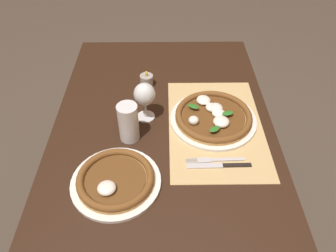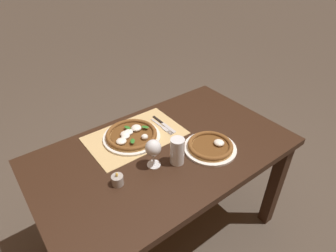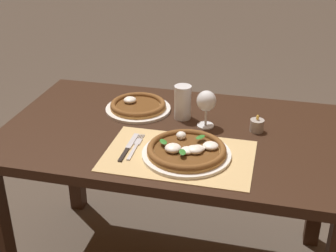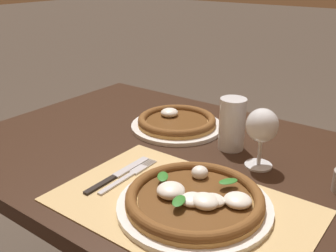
# 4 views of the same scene
# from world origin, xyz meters

# --- Properties ---
(dining_table) EXTENTS (1.39, 0.83, 0.74)m
(dining_table) POSITION_xyz_m (0.00, 0.00, 0.63)
(dining_table) COLOR black
(dining_table) RESTS_ON ground
(paper_placemat) EXTENTS (0.54, 0.35, 0.00)m
(paper_placemat) POSITION_xyz_m (0.06, -0.20, 0.74)
(paper_placemat) COLOR tan
(paper_placemat) RESTS_ON dining_table
(pizza_near) EXTENTS (0.33, 0.33, 0.05)m
(pizza_near) POSITION_xyz_m (0.09, -0.19, 0.76)
(pizza_near) COLOR silver
(pizza_near) RESTS_ON paper_placemat
(pizza_far) EXTENTS (0.29, 0.29, 0.05)m
(pizza_far) POSITION_xyz_m (-0.20, 0.15, 0.76)
(pizza_far) COLOR silver
(pizza_far) RESTS_ON dining_table
(wine_glass) EXTENTS (0.08, 0.08, 0.16)m
(wine_glass) POSITION_xyz_m (0.12, 0.07, 0.85)
(wine_glass) COLOR silver
(wine_glass) RESTS_ON dining_table
(pint_glass) EXTENTS (0.07, 0.07, 0.15)m
(pint_glass) POSITION_xyz_m (0.01, 0.12, 0.81)
(pint_glass) COLOR silver
(pint_glass) RESTS_ON dining_table
(fork) EXTENTS (0.02, 0.20, 0.00)m
(fork) POSITION_xyz_m (-0.11, -0.17, 0.75)
(fork) COLOR #B7B7BC
(fork) RESTS_ON paper_placemat
(knife) EXTENTS (0.02, 0.22, 0.01)m
(knife) POSITION_xyz_m (-0.13, -0.18, 0.75)
(knife) COLOR black
(knife) RESTS_ON paper_placemat
(votive_candle) EXTENTS (0.06, 0.06, 0.07)m
(votive_candle) POSITION_xyz_m (0.32, 0.07, 0.76)
(votive_candle) COLOR gray
(votive_candle) RESTS_ON dining_table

